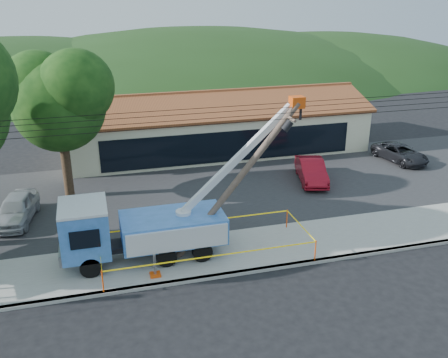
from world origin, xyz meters
TOP-DOWN VIEW (x-y plane):
  - ground at (0.00, 0.00)m, footprint 120.00×120.00m
  - curb at (0.00, 2.10)m, footprint 60.00×0.25m
  - sidewalk at (0.00, 4.00)m, footprint 60.00×4.00m
  - parking_lot at (0.00, 12.00)m, footprint 60.00×12.00m
  - strip_mall at (4.00, 19.98)m, footprint 22.50×8.53m
  - tree_lot at (-7.00, 13.00)m, footprint 6.30×5.60m
  - hill_west at (-15.00, 55.00)m, footprint 78.40×56.00m
  - hill_center at (10.00, 55.00)m, footprint 89.60×64.00m
  - hill_east at (30.00, 55.00)m, footprint 72.80×52.00m
  - utility_truck at (-3.67, 4.53)m, footprint 11.30×4.01m
  - leaning_pole at (1.18, 4.19)m, footprint 5.95×1.73m
  - caution_tape at (-0.73, 3.83)m, footprint 9.65×3.53m
  - car_silver at (-9.69, 10.25)m, footprint 2.40×4.53m
  - car_red at (8.14, 11.43)m, footprint 2.58×4.66m
  - car_dark at (16.00, 13.34)m, footprint 2.76×4.69m

SIDE VIEW (x-z plane):
  - ground at x=0.00m, z-range 0.00..0.00m
  - hill_west at x=-15.00m, z-range -14.00..14.00m
  - hill_center at x=10.00m, z-range -16.00..16.00m
  - hill_east at x=30.00m, z-range -13.00..13.00m
  - car_silver at x=-9.69m, z-range -0.73..0.73m
  - car_red at x=8.14m, z-range -0.73..0.73m
  - car_dark at x=16.00m, z-range -0.61..0.61m
  - parking_lot at x=0.00m, z-range 0.00..0.10m
  - curb at x=0.00m, z-range 0.00..0.15m
  - sidewalk at x=0.00m, z-range 0.00..0.15m
  - caution_tape at x=-0.73m, z-range 0.39..1.41m
  - utility_truck at x=-3.67m, z-range -1.90..5.34m
  - strip_mall at x=4.00m, z-range -0.46..4.22m
  - leaning_pole at x=1.18m, z-range 0.42..7.61m
  - tree_lot at x=-7.00m, z-range 1.74..10.68m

